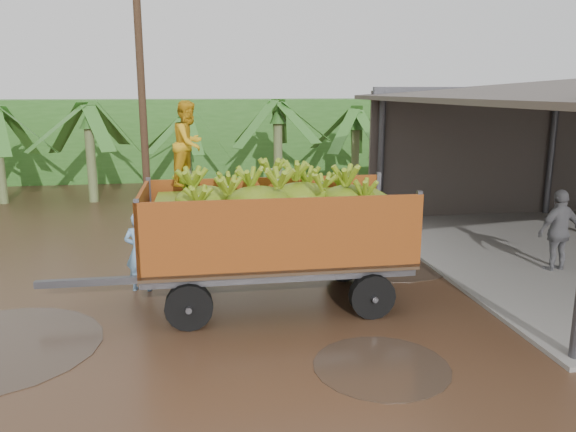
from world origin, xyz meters
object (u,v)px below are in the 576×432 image
Objects in this scene: banana_trailer at (273,228)px; man_grey at (559,232)px; utility_pole at (142,98)px; man_blue at (140,252)px.

man_grey is (6.50, 0.75, -0.53)m from banana_trailer.
utility_pole is at bearing -49.70° from man_grey.
man_grey is 0.26× the size of utility_pole.
man_blue is at bearing 157.60° from banana_trailer.
man_grey is (9.08, -0.33, 0.13)m from man_blue.
banana_trailer is 6.56m from man_grey.
man_blue is at bearing -12.88° from man_grey.
utility_pole is at bearing 109.98° from banana_trailer.
banana_trailer is at bearing -70.30° from utility_pole.
man_grey is at bearing -38.90° from utility_pole.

